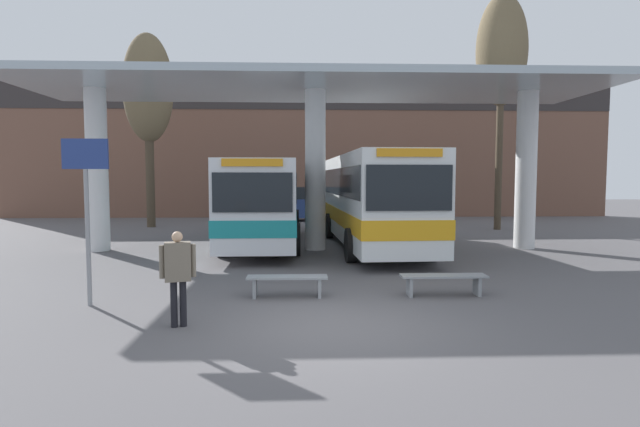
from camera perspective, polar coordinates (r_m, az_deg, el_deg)
The scene contains 12 objects.
ground_plane at distance 8.94m, azimuth 1.35°, elevation -12.68°, with size 100.00×100.00×0.00m, color #565456.
townhouse_backdrop at distance 33.07m, azimuth -1.35°, elevation 8.92°, with size 40.00×0.58×9.21m.
station_canopy at distance 18.07m, azimuth -0.55°, elevation 12.15°, with size 20.36×6.10×5.93m.
transit_bus_left_bay at distance 20.12m, azimuth -6.27°, elevation 1.77°, with size 2.80×12.07×3.15m.
transit_bus_center_bay at distance 18.60m, azimuth 5.90°, elevation 1.93°, with size 3.10×10.87×3.38m.
waiting_bench_near_pillar at distance 11.33m, azimuth 13.94°, elevation -7.38°, with size 1.87×0.44×0.46m.
waiting_bench_mid_platform at distance 10.90m, azimuth -3.77°, elevation -7.75°, with size 1.74×0.44×0.46m.
info_sign_platform at distance 10.98m, azimuth -25.15°, elevation 2.62°, with size 0.90×0.09×3.35m.
pedestrian_waiting at distance 8.97m, azimuth -15.94°, elevation -6.10°, with size 0.61×0.34×1.66m.
poplar_tree_behind_left at distance 27.09m, azimuth 20.04°, elevation 16.87°, with size 2.44×2.44×11.50m.
poplar_tree_behind_right at distance 28.00m, azimuth -19.05°, elevation 13.15°, with size 2.54×2.54×10.02m.
parked_car_street at distance 30.01m, azimuth -2.31°, elevation 1.02°, with size 4.31×1.98×2.04m.
Camera 1 is at (-0.55, -8.54, 2.58)m, focal length 28.00 mm.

